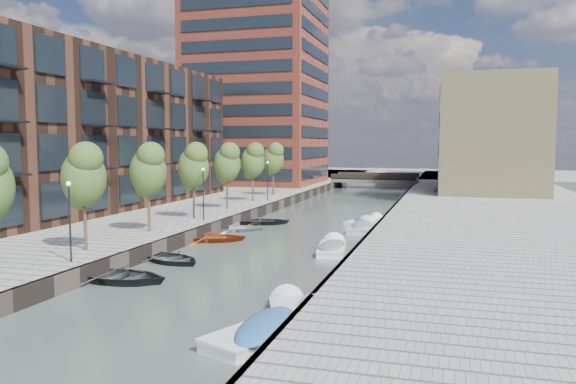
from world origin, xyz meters
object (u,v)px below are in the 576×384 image
at_px(sloop_1, 172,262).
at_px(sloop_2, 214,241).
at_px(tree_3, 193,165).
at_px(motorboat_0, 275,329).
at_px(tree_4, 227,162).
at_px(motorboat_1, 332,248).
at_px(tree_2, 148,169).
at_px(motorboat_3, 366,222).
at_px(bridge, 375,179).
at_px(tree_1, 84,174).
at_px(sloop_3, 238,231).
at_px(motorboat_2, 290,314).
at_px(sloop_4, 264,224).
at_px(motorboat_4, 363,227).
at_px(tree_6, 273,158).
at_px(car, 443,185).
at_px(sloop_0, 121,282).
at_px(tree_5, 253,160).

distance_m(sloop_1, sloop_2, 7.33).
bearing_deg(tree_3, motorboat_0, -57.76).
distance_m(tree_4, motorboat_1, 18.30).
height_order(tree_2, motorboat_3, tree_2).
xyz_separation_m(bridge, tree_1, (-8.50, -61.00, 3.92)).
height_order(tree_2, sloop_3, tree_2).
relative_size(tree_1, sloop_3, 1.40).
distance_m(bridge, motorboat_2, 66.69).
bearing_deg(tree_3, motorboat_1, -23.28).
distance_m(sloop_3, sloop_4, 4.32).
distance_m(tree_4, motorboat_3, 13.77).
distance_m(sloop_3, motorboat_4, 10.09).
bearing_deg(tree_6, motorboat_0, -72.18).
distance_m(sloop_4, car, 31.13).
xyz_separation_m(tree_3, sloop_2, (3.54, -4.20, -5.31)).
height_order(tree_6, sloop_1, tree_6).
xyz_separation_m(sloop_3, motorboat_1, (8.92, -6.05, 0.20)).
xyz_separation_m(tree_2, sloop_0, (3.86, -9.48, -5.31)).
relative_size(sloop_4, car, 1.07).
bearing_deg(tree_2, bridge, 81.05).
xyz_separation_m(tree_5, sloop_2, (3.54, -18.20, -5.31)).
bearing_deg(sloop_1, tree_4, 36.69).
bearing_deg(tree_5, sloop_4, -64.88).
bearing_deg(car, sloop_1, -99.48).
height_order(motorboat_3, car, car).
distance_m(motorboat_0, motorboat_1, 16.50).
bearing_deg(tree_4, tree_1, -90.00).
distance_m(tree_3, motorboat_4, 14.60).
relative_size(tree_5, motorboat_0, 1.03).
height_order(sloop_2, sloop_3, sloop_2).
relative_size(tree_2, sloop_3, 1.40).
height_order(tree_5, motorboat_2, tree_5).
xyz_separation_m(sloop_0, sloop_1, (0.23, 4.96, 0.00)).
distance_m(bridge, motorboat_3, 39.67).
bearing_deg(motorboat_2, tree_4, 117.31).
bearing_deg(motorboat_1, tree_6, 115.33).
height_order(motorboat_2, motorboat_3, motorboat_2).
relative_size(sloop_0, motorboat_1, 1.00).
xyz_separation_m(sloop_2, motorboat_0, (10.23, -17.62, 0.22)).
height_order(motorboat_1, motorboat_2, motorboat_1).
bearing_deg(sloop_3, sloop_4, -31.13).
distance_m(tree_4, motorboat_0, 32.34).
distance_m(tree_1, car, 50.19).
bearing_deg(bridge, tree_2, -98.95).
xyz_separation_m(tree_4, car, (18.90, 25.35, -3.58)).
height_order(tree_5, sloop_2, tree_5).
bearing_deg(motorboat_3, sloop_4, -162.83).
distance_m(sloop_4, motorboat_3, 8.92).
height_order(tree_2, tree_6, same).
height_order(tree_5, tree_6, same).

